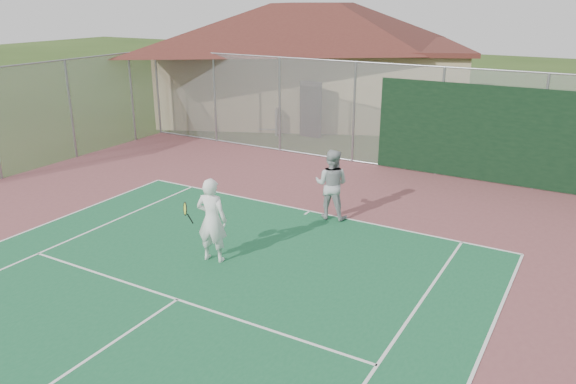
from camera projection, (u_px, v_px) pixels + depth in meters
The scene contains 6 objects.
back_fence at pixel (443, 125), 17.98m from camera, with size 20.08×0.11×3.53m.
side_fence_left at pixel (71, 110), 20.00m from camera, with size 0.08×9.00×3.50m.
clubhouse at pixel (314, 49), 27.16m from camera, with size 17.23×14.71×6.29m.
bleachers at pixel (252, 114), 25.00m from camera, with size 3.60×2.68×1.16m.
player_white_front at pixel (212, 221), 12.20m from camera, with size 1.02×0.73×1.91m.
player_grey_back at pixel (331, 185), 14.61m from camera, with size 1.01×0.84×1.86m.
Camera 1 is at (6.64, -0.81, 5.56)m, focal length 35.00 mm.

